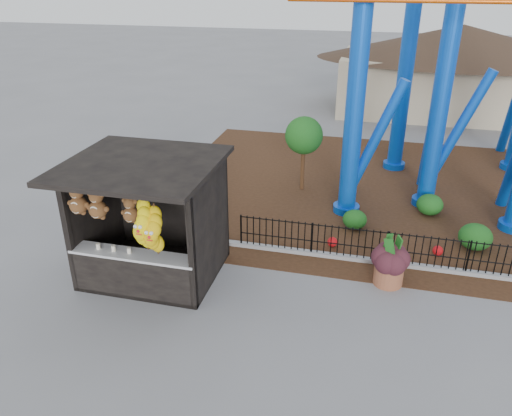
% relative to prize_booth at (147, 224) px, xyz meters
% --- Properties ---
extents(ground, '(120.00, 120.00, 0.00)m').
position_rel_prize_booth_xyz_m(ground, '(2.99, -0.93, -1.52)').
color(ground, slate).
rests_on(ground, ground).
extents(mulch_bed, '(18.00, 12.00, 0.02)m').
position_rel_prize_booth_xyz_m(mulch_bed, '(6.99, 7.07, -1.51)').
color(mulch_bed, '#331E11').
rests_on(mulch_bed, ground).
extents(curb, '(18.00, 0.18, 0.12)m').
position_rel_prize_booth_xyz_m(curb, '(6.99, 2.07, -1.46)').
color(curb, gray).
rests_on(curb, ground).
extents(prize_booth, '(3.50, 3.40, 3.12)m').
position_rel_prize_booth_xyz_m(prize_booth, '(0.00, 0.00, 0.00)').
color(prize_booth, black).
rests_on(prize_booth, ground).
extents(picket_fence, '(12.20, 0.06, 1.00)m').
position_rel_prize_booth_xyz_m(picket_fence, '(7.89, 2.07, -1.02)').
color(picket_fence, black).
rests_on(picket_fence, ground).
extents(terracotta_planter, '(0.77, 0.77, 0.61)m').
position_rel_prize_booth_xyz_m(terracotta_planter, '(5.85, 1.17, -1.21)').
color(terracotta_planter, brown).
rests_on(terracotta_planter, ground).
extents(planter_foliage, '(0.70, 0.70, 0.64)m').
position_rel_prize_booth_xyz_m(planter_foliage, '(5.85, 1.17, -0.59)').
color(planter_foliage, '#35151C').
rests_on(planter_foliage, terracotta_planter).
extents(potted_plant, '(0.96, 0.91, 0.85)m').
position_rel_prize_booth_xyz_m(potted_plant, '(5.85, 1.18, -1.09)').
color(potted_plant, '#1C5318').
rests_on(potted_plant, ground).
extents(landscaping, '(7.34, 3.40, 0.73)m').
position_rel_prize_booth_xyz_m(landscaping, '(7.73, 4.25, -1.19)').
color(landscaping, '#184E17').
rests_on(landscaping, mulch_bed).
extents(pavilion, '(15.00, 15.00, 4.80)m').
position_rel_prize_booth_xyz_m(pavilion, '(8.99, 19.07, 1.55)').
color(pavilion, '#BFAD8C').
rests_on(pavilion, ground).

